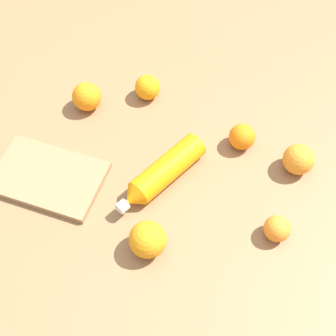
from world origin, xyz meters
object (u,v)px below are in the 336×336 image
at_px(orange_1, 148,239).
at_px(orange_4, 242,137).
at_px(water_bottle, 162,173).
at_px(orange_0, 299,159).
at_px(cutting_board, 48,177).
at_px(orange_5, 147,87).
at_px(orange_3, 277,229).
at_px(orange_2, 87,97).

relative_size(orange_1, orange_4, 1.25).
xyz_separation_m(water_bottle, orange_0, (-0.23, -0.24, 0.01)).
bearing_deg(orange_4, orange_0, -169.57).
relative_size(orange_0, cutting_board, 0.29).
relative_size(orange_4, orange_5, 0.97).
bearing_deg(cutting_board, orange_0, -157.81).
height_order(orange_3, orange_4, orange_4).
height_order(orange_5, cutting_board, orange_5).
xyz_separation_m(orange_0, orange_3, (-0.06, 0.19, -0.01)).
height_order(water_bottle, orange_3, water_bottle).
bearing_deg(orange_0, orange_2, 18.63).
height_order(water_bottle, orange_2, orange_2).
bearing_deg(orange_5, water_bottle, 138.05).
distance_m(orange_4, orange_5, 0.29).
bearing_deg(orange_5, cutting_board, 88.75).
bearing_deg(orange_3, orange_2, -0.52).
relative_size(water_bottle, orange_3, 4.38).
xyz_separation_m(water_bottle, orange_4, (-0.09, -0.21, 0.00)).
bearing_deg(orange_2, orange_4, -158.50).
relative_size(orange_1, cutting_board, 0.32).
xyz_separation_m(water_bottle, orange_5, (0.21, -0.19, 0.00)).
bearing_deg(orange_4, orange_2, 21.50).
distance_m(orange_1, orange_3, 0.29).
height_order(orange_2, orange_4, orange_2).
xyz_separation_m(orange_2, cutting_board, (-0.09, 0.23, -0.03)).
distance_m(orange_1, orange_2, 0.45).
height_order(water_bottle, orange_5, orange_5).
bearing_deg(orange_0, water_bottle, 45.73).
relative_size(orange_3, cutting_board, 0.23).
height_order(orange_4, orange_5, orange_5).
xyz_separation_m(orange_1, cutting_board, (0.31, 0.02, -0.03)).
bearing_deg(orange_3, orange_4, -38.17).
xyz_separation_m(orange_0, cutting_board, (0.45, 0.41, -0.03)).
distance_m(orange_0, orange_4, 0.15).
xyz_separation_m(orange_1, orange_3, (-0.20, -0.21, -0.01)).
bearing_deg(water_bottle, orange_4, 162.88).
relative_size(orange_2, orange_5, 1.12).
relative_size(orange_4, cutting_board, 0.25).
bearing_deg(orange_5, orange_0, -173.46).
relative_size(water_bottle, orange_4, 3.96).
xyz_separation_m(orange_2, orange_3, (-0.60, 0.01, -0.01)).
bearing_deg(orange_0, cutting_board, 42.60).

